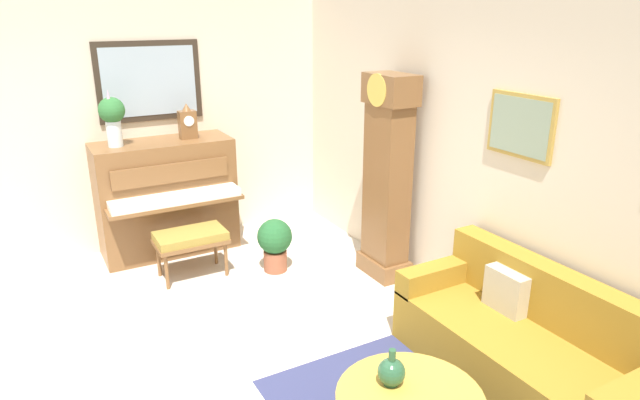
# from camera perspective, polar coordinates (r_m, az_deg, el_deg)

# --- Properties ---
(ground_plane) EXTENTS (6.40, 6.00, 0.10)m
(ground_plane) POSITION_cam_1_polar(r_m,az_deg,el_deg) (4.54, -11.95, -16.67)
(ground_plane) COLOR beige
(wall_left) EXTENTS (0.13, 4.90, 2.80)m
(wall_left) POSITION_cam_1_polar(r_m,az_deg,el_deg) (6.37, -20.01, 7.39)
(wall_left) COLOR beige
(wall_left) RESTS_ON ground_plane
(wall_back) EXTENTS (5.30, 0.13, 2.80)m
(wall_back) POSITION_cam_1_polar(r_m,az_deg,el_deg) (5.04, 13.83, 5.09)
(wall_back) COLOR beige
(wall_back) RESTS_ON ground_plane
(piano) EXTENTS (0.87, 1.44, 1.25)m
(piano) POSITION_cam_1_polar(r_m,az_deg,el_deg) (6.27, -15.51, 0.31)
(piano) COLOR brown
(piano) RESTS_ON ground_plane
(piano_bench) EXTENTS (0.42, 0.70, 0.48)m
(piano_bench) POSITION_cam_1_polar(r_m,az_deg,el_deg) (5.68, -13.20, -3.92)
(piano_bench) COLOR brown
(piano_bench) RESTS_ON ground_plane
(grandfather_clock) EXTENTS (0.52, 0.34, 2.03)m
(grandfather_clock) POSITION_cam_1_polar(r_m,az_deg,el_deg) (5.43, 6.92, 1.68)
(grandfather_clock) COLOR brown
(grandfather_clock) RESTS_ON ground_plane
(couch) EXTENTS (1.90, 0.80, 0.84)m
(couch) POSITION_cam_1_polar(r_m,az_deg,el_deg) (4.33, 20.40, -13.79)
(couch) COLOR olive
(couch) RESTS_ON ground_plane
(coffee_table) EXTENTS (0.88, 0.88, 0.43)m
(coffee_table) POSITION_cam_1_polar(r_m,az_deg,el_deg) (3.50, 9.25, -19.69)
(coffee_table) COLOR gold
(coffee_table) RESTS_ON ground_plane
(mantel_clock) EXTENTS (0.13, 0.18, 0.38)m
(mantel_clock) POSITION_cam_1_polar(r_m,az_deg,el_deg) (6.14, -13.51, 7.76)
(mantel_clock) COLOR brown
(mantel_clock) RESTS_ON piano
(flower_vase) EXTENTS (0.26, 0.26, 0.58)m
(flower_vase) POSITION_cam_1_polar(r_m,az_deg,el_deg) (5.96, -20.65, 8.14)
(flower_vase) COLOR silver
(flower_vase) RESTS_ON piano
(green_jug) EXTENTS (0.17, 0.17, 0.24)m
(green_jug) POSITION_cam_1_polar(r_m,az_deg,el_deg) (3.50, 7.38, -17.16)
(green_jug) COLOR #234C33
(green_jug) RESTS_ON coffee_table
(potted_plant) EXTENTS (0.36, 0.36, 0.56)m
(potted_plant) POSITION_cam_1_polar(r_m,az_deg,el_deg) (5.70, -4.68, -4.29)
(potted_plant) COLOR #935138
(potted_plant) RESTS_ON ground_plane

